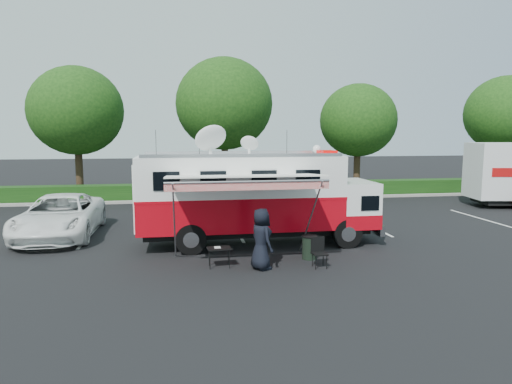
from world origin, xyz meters
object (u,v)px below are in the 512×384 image
command_truck (256,196)px  folding_table (219,249)px  white_suv (61,236)px  trash_bin (310,247)px

command_truck → folding_table: (-1.60, -2.72, -1.24)m
folding_table → command_truck: bearing=59.5°
white_suv → folding_table: 7.93m
command_truck → trash_bin: command_truck is taller
folding_table → trash_bin: 3.06m
command_truck → folding_table: 3.39m
command_truck → folding_table: size_ratio=11.29×
command_truck → folding_table: bearing=-120.5°
folding_table → white_suv: bearing=138.5°
command_truck → white_suv: command_truck is taller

